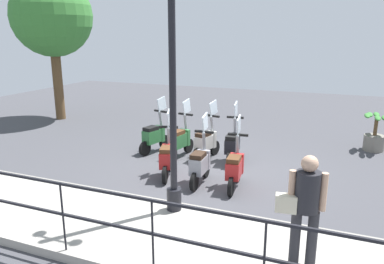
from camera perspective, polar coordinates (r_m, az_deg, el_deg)
name	(u,v)px	position (r m, az deg, el deg)	size (l,w,h in m)	color
ground_plane	(208,172)	(9.12, 2.46, -6.07)	(28.00, 28.00, 0.00)	#424247
promenade_walkway	(144,230)	(6.48, -7.27, -14.64)	(2.20, 20.00, 0.15)	#A39E93
fence_railing	(105,212)	(5.32, -13.17, -11.77)	(0.04, 16.03, 1.07)	black
lamp_post_near	(173,95)	(6.30, -2.96, 5.72)	(0.26, 0.90, 4.71)	black
pedestrian_with_bag	(305,203)	(5.23, 16.81, -10.34)	(0.36, 0.64, 1.59)	#28282D
tree_large	(52,17)	(15.28, -20.57, 16.08)	(2.96, 2.96, 5.35)	brown
potted_palm	(375,135)	(11.82, 26.07, -0.47)	(1.06, 0.66, 1.05)	slate
scooter_near_0	(235,167)	(8.07, 6.55, -5.34)	(1.23, 0.44, 1.54)	black
scooter_near_1	(200,163)	(8.26, 1.26, -4.76)	(1.23, 0.44, 1.54)	black
scooter_near_2	(167,157)	(8.67, -3.77, -3.82)	(1.20, 0.55, 1.54)	black
scooter_far_0	(233,144)	(9.71, 6.19, -1.84)	(1.23, 0.44, 1.54)	black
scooter_far_1	(206,141)	(9.89, 2.17, -1.45)	(1.21, 0.51, 1.54)	black
scooter_far_2	(180,140)	(10.07, -1.81, -1.16)	(1.23, 0.47, 1.54)	black
scooter_far_3	(155,135)	(10.52, -5.72, -0.53)	(1.21, 0.52, 1.54)	black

